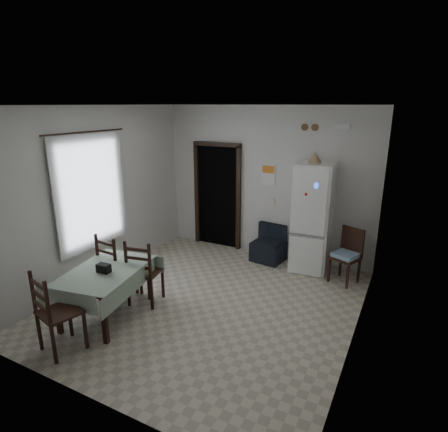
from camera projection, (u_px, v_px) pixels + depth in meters
The scene contains 25 objects.
ground at pixel (209, 302), 5.72m from camera, with size 4.50×4.50×0.00m, color #C1B79E.
ceiling at pixel (206, 105), 4.88m from camera, with size 4.20×4.50×0.02m, color white, non-canonical shape.
wall_back at pixel (266, 183), 7.21m from camera, with size 4.20×0.02×2.90m, color silver, non-canonical shape.
wall_front at pixel (84, 272), 3.39m from camera, with size 4.20×0.02×2.90m, color silver, non-canonical shape.
wall_left at pixel (99, 195), 6.23m from camera, with size 0.02×4.50×2.90m, color silver, non-canonical shape.
wall_right at pixel (363, 234), 4.37m from camera, with size 0.02×4.50×2.90m, color silver, non-canonical shape.
doorway at pixel (223, 195), 7.96m from camera, with size 1.06×0.52×2.22m.
window_recess at pixel (87, 192), 6.06m from camera, with size 0.10×1.20×1.60m, color silver.
curtain at pixel (91, 192), 6.01m from camera, with size 0.02×1.45×1.85m, color silver.
curtain_rod at pixel (86, 132), 5.73m from camera, with size 0.02×0.02×1.60m, color black.
calendar at pixel (268, 175), 7.13m from camera, with size 0.28×0.02×0.40m, color white.
calendar_image at pixel (268, 169), 7.10m from camera, with size 0.24×0.01×0.14m, color orange.
light_switch at pixel (272, 201), 7.24m from camera, with size 0.08×0.02×0.12m, color beige.
vent_left at pixel (305, 127), 6.58m from camera, with size 0.12×0.12×0.03m, color brown.
vent_right at pixel (315, 127), 6.50m from camera, with size 0.12×0.12×0.03m, color brown.
emergency_light at pixel (342, 126), 6.27m from camera, with size 0.25×0.07×0.09m, color white.
fridge at pixel (313, 218), 6.62m from camera, with size 0.63×0.63×1.95m, color white, non-canonical shape.
tan_cone at pixel (315, 157), 6.35m from camera, with size 0.24×0.24×0.19m, color tan.
navy_seat at pixel (268, 244), 7.17m from camera, with size 0.57×0.55×0.69m, color black, non-canonical shape.
corner_chair at pixel (345, 257), 6.24m from camera, with size 0.41×0.41×0.94m, color black, non-canonical shape.
dining_table at pixel (107, 293), 5.29m from camera, with size 0.90×1.36×0.71m, color #93A78F, non-canonical shape.
black_bag at pixel (104, 268), 5.10m from camera, with size 0.18×0.11×0.12m, color black.
dining_chair_far_left at pixel (117, 265), 5.80m from camera, with size 0.45×0.45×1.05m, color black, non-canonical shape.
dining_chair_far_right at pixel (145, 271), 5.61m from camera, with size 0.44×0.44×1.03m, color black, non-canonical shape.
dining_chair_near_head at pixel (60, 311), 4.49m from camera, with size 0.45×0.45×1.06m, color black, non-canonical shape.
Camera 1 is at (2.56, -4.41, 2.92)m, focal length 30.00 mm.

